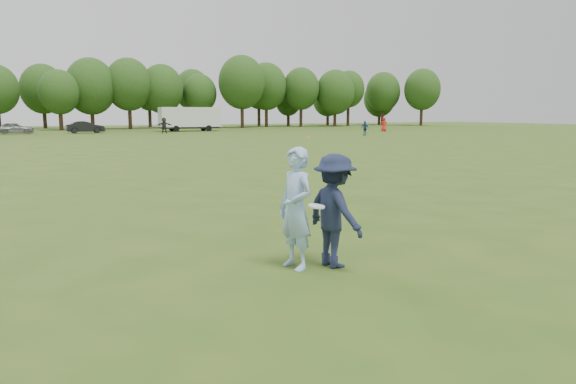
# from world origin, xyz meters

# --- Properties ---
(ground) EXTENTS (200.00, 200.00, 0.00)m
(ground) POSITION_xyz_m (0.00, 0.00, 0.00)
(ground) COLOR #2F5016
(ground) RESTS_ON ground
(thrower) EXTENTS (0.59, 0.79, 1.96)m
(thrower) POSITION_xyz_m (-1.26, 0.05, 0.98)
(thrower) COLOR #98BCEB
(thrower) RESTS_ON ground
(defender) EXTENTS (0.85, 1.28, 1.85)m
(defender) POSITION_xyz_m (-0.64, -0.13, 0.92)
(defender) COLOR #1B223C
(defender) RESTS_ON ground
(player_far_b) EXTENTS (0.73, 1.01, 1.59)m
(player_far_b) POSITION_xyz_m (27.66, 40.19, 0.79)
(player_far_b) COLOR navy
(player_far_b) RESTS_ON ground
(player_far_c) EXTENTS (1.07, 1.09, 1.89)m
(player_far_c) POSITION_xyz_m (36.71, 48.92, 0.95)
(player_far_c) COLOR red
(player_far_c) RESTS_ON ground
(player_far_d) EXTENTS (1.81, 0.72, 1.91)m
(player_far_d) POSITION_xyz_m (9.07, 55.48, 0.95)
(player_far_d) COLOR #262626
(player_far_d) RESTS_ON ground
(car_e) EXTENTS (4.08, 1.70, 1.38)m
(car_e) POSITION_xyz_m (-7.08, 61.16, 0.69)
(car_e) COLOR gray
(car_e) RESTS_ON ground
(car_f) EXTENTS (4.49, 1.78, 1.45)m
(car_f) POSITION_xyz_m (0.58, 60.36, 0.73)
(car_f) COLOR black
(car_f) RESTS_ON ground
(field_cone) EXTENTS (0.28, 0.28, 0.30)m
(field_cone) POSITION_xyz_m (19.46, 38.03, 0.15)
(field_cone) COLOR orange
(field_cone) RESTS_ON ground
(disc_in_play) EXTENTS (0.29, 0.29, 0.07)m
(disc_in_play) POSITION_xyz_m (-1.05, -0.25, 1.05)
(disc_in_play) COLOR white
(disc_in_play) RESTS_ON ground
(cargo_trailer) EXTENTS (9.00, 2.75, 3.20)m
(cargo_trailer) POSITION_xyz_m (13.85, 61.26, 1.78)
(cargo_trailer) COLOR silver
(cargo_trailer) RESTS_ON ground
(treeline) EXTENTS (130.35, 18.39, 11.74)m
(treeline) POSITION_xyz_m (2.81, 76.90, 6.26)
(treeline) COLOR #332114
(treeline) RESTS_ON ground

